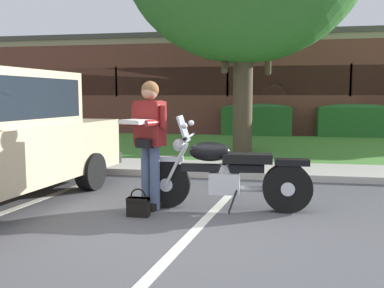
% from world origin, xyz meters
% --- Properties ---
extents(ground_plane, '(140.00, 140.00, 0.00)m').
position_xyz_m(ground_plane, '(0.00, 0.00, 0.00)').
color(ground_plane, '#4C4C51').
extents(curb_strip, '(60.00, 0.20, 0.12)m').
position_xyz_m(curb_strip, '(0.00, 3.15, 0.06)').
color(curb_strip, '#B7B2A8').
rests_on(curb_strip, ground).
extents(concrete_walk, '(60.00, 1.50, 0.08)m').
position_xyz_m(concrete_walk, '(0.00, 4.00, 0.04)').
color(concrete_walk, '#B7B2A8').
rests_on(concrete_walk, ground).
extents(grass_lawn, '(60.00, 6.73, 0.06)m').
position_xyz_m(grass_lawn, '(0.00, 8.11, 0.03)').
color(grass_lawn, '#478433').
rests_on(grass_lawn, ground).
extents(stall_stripe_0, '(0.61, 4.39, 0.01)m').
position_xyz_m(stall_stripe_0, '(-2.65, 0.20, 0.00)').
color(stall_stripe_0, silver).
rests_on(stall_stripe_0, ground).
extents(stall_stripe_1, '(0.61, 4.39, 0.01)m').
position_xyz_m(stall_stripe_1, '(-0.05, 0.20, 0.00)').
color(stall_stripe_1, silver).
rests_on(stall_stripe_1, ground).
extents(motorcycle, '(2.24, 0.82, 1.26)m').
position_xyz_m(motorcycle, '(0.25, 0.93, 0.49)').
color(motorcycle, black).
rests_on(motorcycle, ground).
extents(rider_person, '(0.55, 0.65, 1.70)m').
position_xyz_m(rider_person, '(-0.83, 0.74, 1.01)').
color(rider_person, black).
rests_on(rider_person, ground).
extents(handbag, '(0.28, 0.13, 0.36)m').
position_xyz_m(handbag, '(-0.88, 0.39, 0.14)').
color(handbag, black).
rests_on(handbag, ground).
extents(hedge_left, '(2.59, 0.90, 1.24)m').
position_xyz_m(hedge_left, '(0.15, 11.70, 0.65)').
color(hedge_left, '#286028').
rests_on(hedge_left, ground).
extents(hedge_center_left, '(2.71, 0.90, 1.24)m').
position_xyz_m(hedge_center_left, '(3.70, 11.70, 0.65)').
color(hedge_center_left, '#286028').
rests_on(hedge_center_left, ground).
extents(brick_building, '(26.86, 10.62, 4.02)m').
position_xyz_m(brick_building, '(-0.99, 17.22, 2.01)').
color(brick_building, brown).
rests_on(brick_building, ground).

